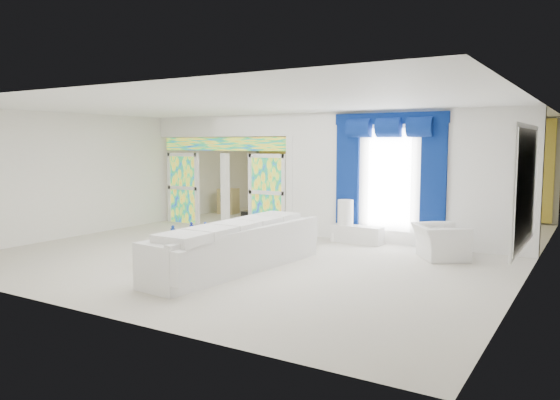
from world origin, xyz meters
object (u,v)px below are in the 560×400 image
Objects in this scene: coffee_table at (190,248)px; armchair at (440,242)px; console_table at (357,234)px; white_sofa at (237,250)px; grand_piano at (286,201)px.

armchair reaches higher than coffee_table.
armchair is (4.21, 2.56, 0.12)m from coffee_table.
armchair is (2.07, -0.74, 0.14)m from console_table.
white_sofa is 3.69m from console_table.
grand_piano reaches higher than white_sofa.
armchair is (2.86, 2.86, -0.04)m from white_sofa.
coffee_table is 1.08× the size of grand_piano.
console_table is 1.14× the size of armchair.
white_sofa reaches higher than coffee_table.
white_sofa is 1.39m from coffee_table.
white_sofa is 3.31× the size of console_table.
coffee_table reaches higher than console_table.
armchair reaches higher than console_table.
grand_piano reaches higher than coffee_table.
white_sofa is 3.78× the size of armchair.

